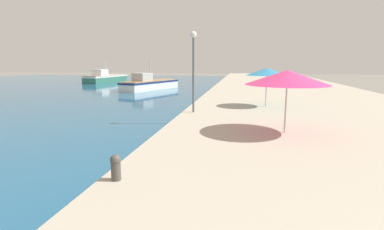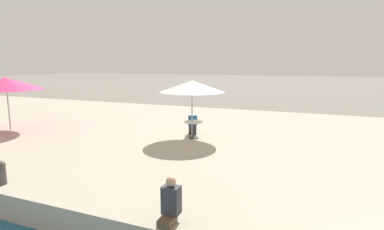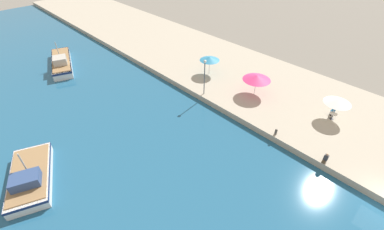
% 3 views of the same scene
% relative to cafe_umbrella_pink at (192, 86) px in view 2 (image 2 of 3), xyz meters
% --- Properties ---
extents(cafe_umbrella_pink, '(2.79, 2.79, 2.49)m').
position_rel_cafe_umbrella_pink_xyz_m(cafe_umbrella_pink, '(0.00, 0.00, 0.00)').
color(cafe_umbrella_pink, '#B7B7B7').
rests_on(cafe_umbrella_pink, quay_promenade).
extents(cafe_umbrella_white, '(3.37, 3.37, 2.56)m').
position_rel_cafe_umbrella_pink_xyz_m(cafe_umbrella_white, '(-1.95, 8.76, 0.02)').
color(cafe_umbrella_white, '#B7B7B7').
rests_on(cafe_umbrella_white, quay_promenade).
extents(cafe_table, '(0.80, 0.80, 0.74)m').
position_rel_cafe_umbrella_pink_xyz_m(cafe_table, '(-0.11, -0.11, -1.71)').
color(cafe_table, '#333338').
rests_on(cafe_table, quay_promenade).
extents(cafe_chair_left, '(0.56, 0.54, 0.91)m').
position_rel_cafe_umbrella_pink_xyz_m(cafe_chair_left, '(0.55, 0.20, -1.92)').
color(cafe_chair_left, '#2D2D33').
rests_on(cafe_chair_left, quay_promenade).
extents(person_at_quay, '(0.52, 0.36, 0.96)m').
position_rel_cafe_umbrella_pink_xyz_m(person_at_quay, '(-6.76, -2.26, -1.83)').
color(person_at_quay, brown).
rests_on(person_at_quay, quay_promenade).
extents(mooring_bollard, '(0.26, 0.26, 0.65)m').
position_rel_cafe_umbrella_pink_xyz_m(mooring_bollard, '(-6.71, 2.80, -1.90)').
color(mooring_bollard, '#4C4742').
rests_on(mooring_bollard, quay_promenade).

